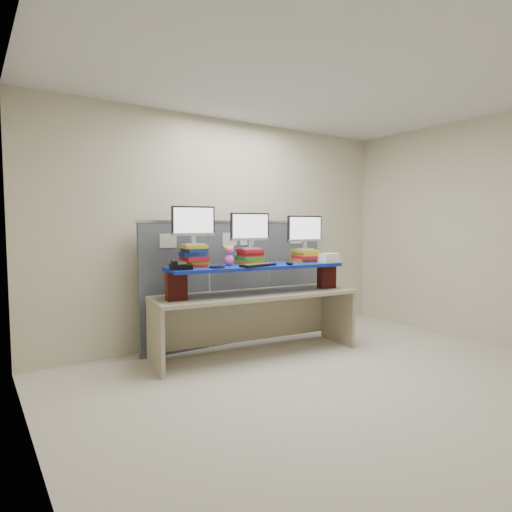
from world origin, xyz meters
TOP-DOWN VIEW (x-y plane):
  - room at (0.00, 0.00)m, footprint 5.00×4.00m
  - cubicle_partition at (-0.00, 1.78)m, footprint 2.60×0.06m
  - desk at (-0.13, 1.20)m, footprint 2.40×0.98m
  - brick_pier_left at (-1.07, 1.28)m, footprint 0.22×0.14m
  - brick_pier_right at (0.79, 1.03)m, footprint 0.22×0.14m
  - blue_board at (-0.13, 1.20)m, footprint 2.06×0.76m
  - book_stack_left at (-0.80, 1.41)m, footprint 0.29×0.33m
  - book_stack_center at (-0.14, 1.32)m, footprint 0.29×0.33m
  - book_stack_right at (0.60, 1.23)m, footprint 0.27×0.33m
  - monitor_left at (-0.80, 1.41)m, footprint 0.47×0.16m
  - monitor_center at (-0.14, 1.32)m, footprint 0.47×0.16m
  - monitor_right at (0.60, 1.23)m, footprint 0.47×0.16m
  - keyboard at (-0.20, 1.06)m, footprint 0.44×0.21m
  - mouse at (0.18, 1.00)m, footprint 0.10×0.13m
  - desk_phone at (-1.04, 1.24)m, footprint 0.26×0.25m
  - headset at (-0.66, 1.16)m, footprint 0.19×0.19m
  - plush_toy at (-0.43, 1.30)m, footprint 0.13×0.10m
  - binder_stack at (0.77, 0.98)m, footprint 0.24×0.21m

SIDE VIEW (x-z plane):
  - desk at x=-0.13m, z-range 0.21..0.92m
  - cubicle_partition at x=0.00m, z-range 0.00..1.53m
  - brick_pier_left at x=-1.07m, z-range 0.71..0.99m
  - brick_pier_right at x=0.79m, z-range 0.71..0.99m
  - blue_board at x=-0.13m, z-range 0.99..1.03m
  - headset at x=-0.66m, z-range 1.03..1.05m
  - keyboard at x=-0.20m, z-range 1.03..1.06m
  - mouse at x=0.18m, z-range 1.03..1.07m
  - desk_phone at x=-1.04m, z-range 1.02..1.11m
  - binder_stack at x=0.77m, z-range 1.03..1.13m
  - book_stack_right at x=0.60m, z-range 1.03..1.18m
  - book_stack_center at x=-0.14m, z-range 1.03..1.20m
  - plush_toy at x=-0.43m, z-range 1.03..1.25m
  - book_stack_left at x=-0.80m, z-range 1.03..1.26m
  - room at x=0.00m, z-range 0.00..2.80m
  - monitor_right at x=0.60m, z-range 1.20..1.62m
  - monitor_center at x=-0.14m, z-range 1.23..1.64m
  - monitor_left at x=-0.80m, z-range 1.29..1.71m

